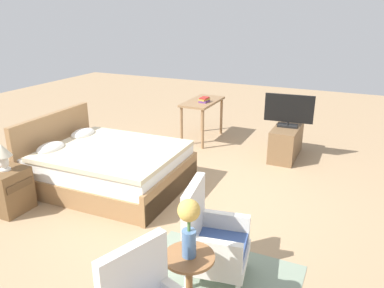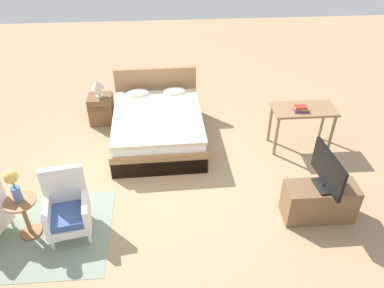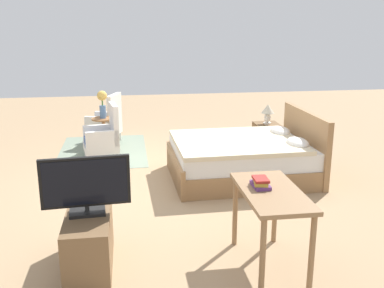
% 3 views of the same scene
% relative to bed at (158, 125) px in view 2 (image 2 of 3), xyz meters
% --- Properties ---
extents(ground_plane, '(16.00, 16.00, 0.00)m').
position_rel_bed_xyz_m(ground_plane, '(0.23, -1.19, -0.30)').
color(ground_plane, '#A38460').
extents(floor_rug, '(2.10, 1.50, 0.01)m').
position_rel_bed_xyz_m(floor_rug, '(-1.71, -2.11, -0.30)').
color(floor_rug, gray).
rests_on(floor_rug, ground_plane).
extents(bed, '(1.59, 2.04, 0.96)m').
position_rel_bed_xyz_m(bed, '(0.00, 0.00, 0.00)').
color(bed, '#997047').
rests_on(bed, ground_plane).
extents(armchair_by_window_right, '(0.62, 0.62, 0.92)m').
position_rel_bed_xyz_m(armchair_by_window_right, '(-1.17, -2.05, 0.08)').
color(armchair_by_window_right, white).
rests_on(armchair_by_window_right, floor_rug).
extents(side_table, '(0.40, 0.40, 0.59)m').
position_rel_bed_xyz_m(side_table, '(-1.71, -2.08, 0.07)').
color(side_table, '#936038').
rests_on(side_table, ground_plane).
extents(flower_vase, '(0.17, 0.17, 0.48)m').
position_rel_bed_xyz_m(flower_vase, '(-1.71, -2.08, 0.59)').
color(flower_vase, '#4C709E').
rests_on(flower_vase, side_table).
extents(nightstand, '(0.44, 0.41, 0.55)m').
position_rel_bed_xyz_m(nightstand, '(-1.07, 0.66, -0.03)').
color(nightstand, brown).
rests_on(nightstand, ground_plane).
extents(table_lamp, '(0.22, 0.22, 0.33)m').
position_rel_bed_xyz_m(table_lamp, '(-1.07, 0.66, 0.46)').
color(table_lamp, silver).
rests_on(table_lamp, nightstand).
extents(tv_stand, '(0.96, 0.40, 0.54)m').
position_rel_bed_xyz_m(tv_stand, '(2.19, -2.05, -0.03)').
color(tv_stand, brown).
rests_on(tv_stand, ground_plane).
extents(tv_flatscreen, '(0.22, 0.79, 0.54)m').
position_rel_bed_xyz_m(tv_flatscreen, '(2.19, -2.05, 0.52)').
color(tv_flatscreen, black).
rests_on(tv_flatscreen, tv_stand).
extents(vanity_desk, '(1.04, 0.52, 0.76)m').
position_rel_bed_xyz_m(vanity_desk, '(2.43, -0.41, 0.35)').
color(vanity_desk, '#8E6B47').
rests_on(vanity_desk, ground_plane).
extents(book_stack, '(0.23, 0.16, 0.09)m').
position_rel_bed_xyz_m(book_stack, '(2.34, -0.48, 0.51)').
color(book_stack, '#66387A').
rests_on(book_stack, vanity_desk).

